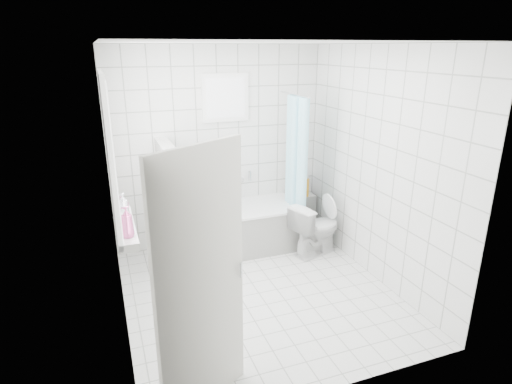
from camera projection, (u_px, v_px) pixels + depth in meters
name	position (u px, v px, depth m)	size (l,w,h in m)	color
ground	(259.00, 293.00, 4.69)	(3.00, 3.00, 0.00)	white
ceiling	(259.00, 42.00, 3.85)	(3.00, 3.00, 0.00)	white
wall_back	(219.00, 148.00, 5.60)	(2.80, 0.02, 2.60)	white
wall_front	(336.00, 241.00, 2.94)	(2.80, 0.02, 2.60)	white
wall_left	(112.00, 196.00, 3.81)	(0.02, 3.00, 2.60)	white
wall_right	(377.00, 167.00, 4.73)	(0.02, 3.00, 2.60)	white
window_left	(112.00, 155.00, 3.99)	(0.01, 0.90, 1.40)	white
window_back	(226.00, 98.00, 5.38)	(0.50, 0.01, 0.50)	white
window_sill	(125.00, 227.00, 4.25)	(0.18, 1.02, 0.08)	white
door	(202.00, 287.00, 2.93)	(0.04, 0.80, 2.00)	silver
bathtub	(238.00, 228.00, 5.64)	(1.61, 0.77, 0.58)	white
partition_wall	(170.00, 205.00, 5.16)	(0.15, 0.85, 1.50)	white
tiled_ledge	(300.00, 213.00, 6.20)	(0.40, 0.24, 0.55)	white
toilet	(316.00, 228.00, 5.49)	(0.39, 0.68, 0.69)	white
curtain_rod	(294.00, 94.00, 5.31)	(0.02, 0.02, 0.80)	silver
shower_curtain	(296.00, 167.00, 5.48)	(0.14, 0.48, 1.78)	#55DAFB
tub_faucet	(237.00, 180.00, 5.79)	(0.18, 0.06, 0.06)	silver
sill_bottles	(125.00, 214.00, 4.15)	(0.19, 0.74, 0.30)	#2C90C8
ledge_bottles	(304.00, 187.00, 6.06)	(0.17, 0.17, 0.28)	orange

